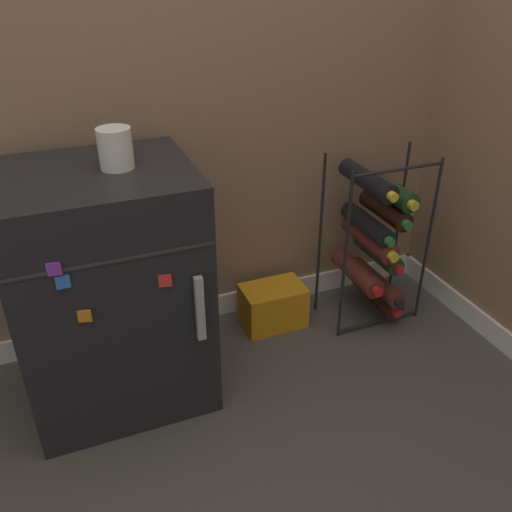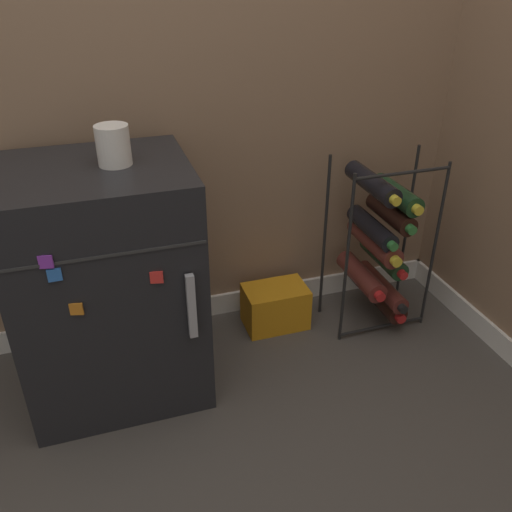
{
  "view_description": "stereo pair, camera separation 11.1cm",
  "coord_description": "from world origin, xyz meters",
  "px_view_note": "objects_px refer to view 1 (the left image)",
  "views": [
    {
      "loc": [
        -0.59,
        -1.13,
        1.32
      ],
      "look_at": [
        0.01,
        0.39,
        0.39
      ],
      "focal_mm": 38.0,
      "sensor_mm": 36.0,
      "label": 1
    },
    {
      "loc": [
        -0.49,
        -1.17,
        1.32
      ],
      "look_at": [
        0.01,
        0.39,
        0.39
      ],
      "focal_mm": 38.0,
      "sensor_mm": 36.0,
      "label": 2
    }
  ],
  "objects_px": {
    "mini_fridge": "(111,290)",
    "soda_box": "(273,306)",
    "fridge_top_cup": "(115,148)",
    "wine_rack": "(374,242)"
  },
  "relations": [
    {
      "from": "mini_fridge",
      "to": "fridge_top_cup",
      "type": "xyz_separation_m",
      "value": [
        0.07,
        0.0,
        0.45
      ]
    },
    {
      "from": "wine_rack",
      "to": "fridge_top_cup",
      "type": "height_order",
      "value": "fridge_top_cup"
    },
    {
      "from": "mini_fridge",
      "to": "soda_box",
      "type": "distance_m",
      "value": 0.7
    },
    {
      "from": "fridge_top_cup",
      "to": "wine_rack",
      "type": "bearing_deg",
      "value": 3.71
    },
    {
      "from": "wine_rack",
      "to": "soda_box",
      "type": "bearing_deg",
      "value": 168.89
    },
    {
      "from": "soda_box",
      "to": "fridge_top_cup",
      "type": "xyz_separation_m",
      "value": [
        -0.55,
        -0.14,
        0.76
      ]
    },
    {
      "from": "soda_box",
      "to": "mini_fridge",
      "type": "bearing_deg",
      "value": -167.4
    },
    {
      "from": "mini_fridge",
      "to": "fridge_top_cup",
      "type": "relative_size",
      "value": 6.89
    },
    {
      "from": "wine_rack",
      "to": "fridge_top_cup",
      "type": "distance_m",
      "value": 1.07
    },
    {
      "from": "mini_fridge",
      "to": "fridge_top_cup",
      "type": "distance_m",
      "value": 0.46
    }
  ]
}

